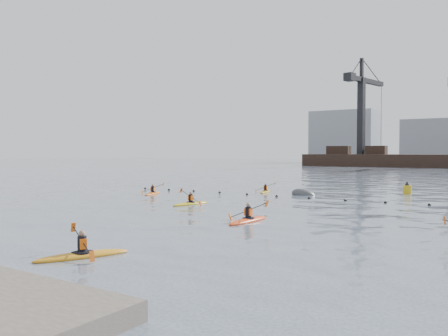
{
  "coord_description": "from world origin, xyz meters",
  "views": [
    {
      "loc": [
        16.18,
        -13.32,
        3.81
      ],
      "look_at": [
        0.22,
        10.95,
        2.8
      ],
      "focal_mm": 38.0,
      "sensor_mm": 36.0,
      "label": 1
    }
  ],
  "objects": [
    {
      "name": "ground",
      "position": [
        0.0,
        0.0,
        0.0
      ],
      "size": [
        400.0,
        400.0,
        0.0
      ],
      "primitive_type": "plane",
      "color": "#394553",
      "rests_on": "ground"
    },
    {
      "name": "float_line",
      "position": [
        -0.5,
        22.53,
        0.03
      ],
      "size": [
        33.24,
        0.73,
        0.24
      ],
      "color": "black",
      "rests_on": "ground"
    },
    {
      "name": "kayaker_0",
      "position": [
        3.22,
        8.79,
        0.11
      ],
      "size": [
        2.51,
        3.64,
        1.39
      ],
      "rotation": [
        0.0,
        0.0,
        -0.02
      ],
      "color": "#E14215",
      "rests_on": "ground"
    },
    {
      "name": "kayaker_1",
      "position": [
        2.62,
        -1.99,
        0.11
      ],
      "size": [
        2.25,
        3.46,
        1.26
      ],
      "rotation": [
        0.0,
        0.0,
        -0.41
      ],
      "color": "#C07D16",
      "rests_on": "ground"
    },
    {
      "name": "kayaker_2",
      "position": [
        -12.37,
        18.47,
        0.1
      ],
      "size": [
        2.1,
        3.19,
        1.18
      ],
      "rotation": [
        0.0,
        0.0,
        0.35
      ],
      "color": "orange",
      "rests_on": "ground"
    },
    {
      "name": "kayaker_3",
      "position": [
        -4.44,
        13.68,
        0.1
      ],
      "size": [
        2.26,
        3.35,
        1.26
      ],
      "rotation": [
        0.0,
        0.0,
        -0.19
      ],
      "color": "gold",
      "rests_on": "ground"
    },
    {
      "name": "kayaker_5",
      "position": [
        -4.84,
        25.69,
        0.09
      ],
      "size": [
        2.02,
        3.02,
        1.12
      ],
      "rotation": [
        0.0,
        0.0,
        0.24
      ],
      "color": "#C78C17",
      "rests_on": "ground"
    },
    {
      "name": "mooring_buoy",
      "position": [
        -0.74,
        25.13,
        0.0
      ],
      "size": [
        2.62,
        2.03,
        1.49
      ],
      "primitive_type": "ellipsoid",
      "rotation": [
        0.0,
        0.21,
        0.38
      ],
      "color": "#3B3E40",
      "rests_on": "ground"
    },
    {
      "name": "nav_buoy",
      "position": [
        6.62,
        31.24,
        0.4
      ],
      "size": [
        0.72,
        0.72,
        1.31
      ],
      "color": "gold",
      "rests_on": "ground"
    }
  ]
}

